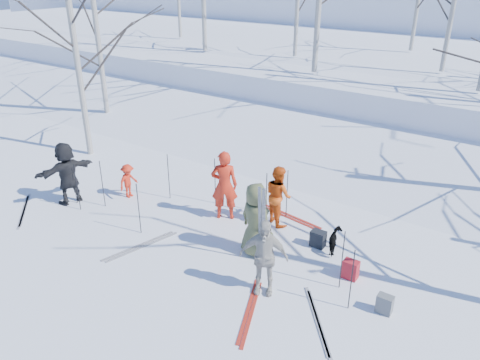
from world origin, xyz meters
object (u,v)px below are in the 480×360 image
Objects in this scene: skier_red_seated at (128,181)px; backpack_red at (351,269)px; skier_olive_center at (256,220)px; backpack_dark at (318,239)px; skier_cream_east at (264,257)px; skier_grey_west at (67,173)px; backpack_grey at (385,304)px; skier_redor_behind at (278,195)px; skier_red_north at (224,185)px; dog at (335,241)px.

backpack_red is (6.65, 0.00, -0.29)m from skier_red_seated.
skier_olive_center is 4.38× the size of backpack_dark.
skier_grey_west is at bearing 152.57° from skier_cream_east.
backpack_grey is (0.96, -0.65, -0.02)m from backpack_red.
skier_olive_center is at bearing 130.78° from skier_redor_behind.
backpack_dark reaches higher than backpack_grey.
skier_grey_west is 4.39× the size of backpack_dark.
skier_red_north is 2.89× the size of dog.
dog reaches higher than backpack_grey.
skier_cream_east is 0.94× the size of skier_grey_west.
skier_olive_center is at bearing 116.75° from skier_red_north.
skier_olive_center reaches higher than backpack_grey.
skier_redor_behind is 0.94× the size of skier_cream_east.
skier_redor_behind is 3.71× the size of backpack_red.
skier_cream_east is 2.46m from backpack_grey.
backpack_dark is (5.55, 0.72, -0.30)m from skier_red_seated.
skier_olive_center is at bearing -134.73° from backpack_dark.
skier_cream_east reaches higher than skier_redor_behind.
skier_olive_center reaches higher than skier_red_seated.
skier_cream_east is at bearing 139.63° from skier_olive_center.
dog is at bearing 2.99° from backpack_dark.
skier_red_seated is at bearing 5.59° from skier_olive_center.
skier_grey_west is at bearing 53.16° from skier_redor_behind.
skier_red_north reaches higher than skier_cream_east.
skier_red_north is (-1.55, 0.94, 0.06)m from skier_olive_center.
dog is at bearing -85.52° from skier_red_seated.
skier_cream_east is at bearing -94.96° from backpack_dark.
skier_red_north is 3.15m from skier_cream_east.
skier_grey_west is at bearing -7.98° from dog.
skier_cream_east is 4.14× the size of backpack_dark.
skier_red_north is 1.20× the size of skier_redor_behind.
skier_redor_behind is 3.89× the size of backpack_dark.
skier_red_north is 3.83m from backpack_red.
skier_red_north is at bearing -21.04° from skier_olive_center.
skier_red_north is at bearing 53.95° from skier_redor_behind.
skier_red_seated is 0.60× the size of skier_cream_east.
backpack_dark is at bearing -124.63° from skier_olive_center.
skier_red_seated is 6.66m from backpack_red.
dog is (1.78, -0.41, -0.51)m from skier_redor_behind.
skier_olive_center reaches higher than skier_cream_east.
skier_cream_east is 6.48m from skier_grey_west.
skier_grey_west is 8.76m from backpack_grey.
skier_cream_east reaches higher than dog.
skier_red_seated reaches higher than backpack_grey.
skier_olive_center is 4.61× the size of backpack_grey.
backpack_dark is (-0.42, -0.02, -0.07)m from dog.
skier_redor_behind is 1.89m from dog.
backpack_red is 1.15m from backpack_grey.
backpack_red is at bearing 145.90° from backpack_grey.
skier_redor_behind is at bearing -68.90° from skier_olive_center.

